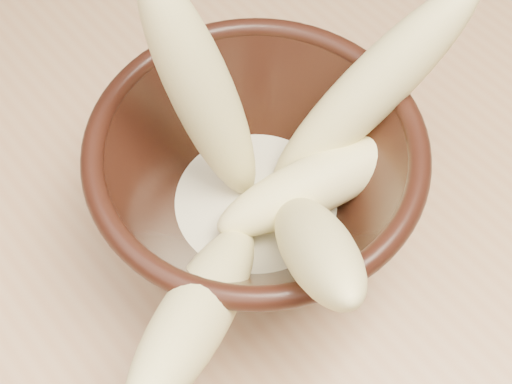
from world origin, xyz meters
The scene contains 8 objects.
table centered at (0.00, 0.00, 0.67)m, with size 1.20×0.80×0.75m.
bowl centered at (0.09, -0.10, 0.81)m, with size 0.19×0.19×0.10m.
milk_puddle centered at (0.09, -0.10, 0.78)m, with size 0.11×0.11×0.01m, color beige.
banana_upright centered at (0.08, -0.07, 0.87)m, with size 0.04×0.04×0.16m, color #E4D786.
banana_left centered at (0.01, -0.15, 0.84)m, with size 0.04×0.04×0.17m, color #E4D786.
banana_right centered at (0.16, -0.12, 0.85)m, with size 0.04×0.04×0.17m, color #E4D786.
banana_across centered at (0.11, -0.13, 0.81)m, with size 0.04×0.04×0.13m, color #E4D786.
banana_front centered at (0.07, -0.17, 0.85)m, with size 0.04×0.04×0.16m, color #E4D786.
Camera 1 is at (-0.06, -0.28, 1.17)m, focal length 50.00 mm.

